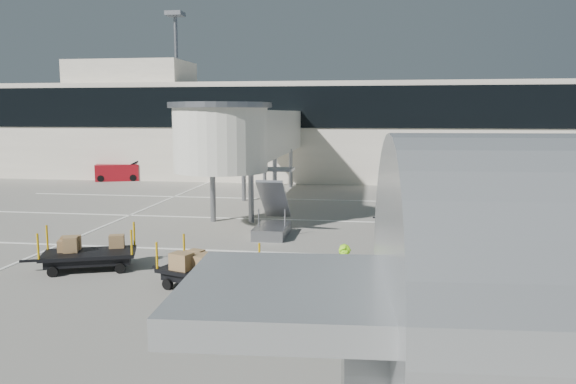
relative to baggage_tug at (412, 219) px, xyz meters
name	(u,v)px	position (x,y,z in m)	size (l,w,h in m)	color
ground	(286,267)	(-4.99, -7.38, -0.54)	(140.00, 140.00, 0.00)	#A29D91
lane_markings	(300,219)	(-5.66, 1.96, -0.53)	(40.00, 30.00, 0.02)	white
terminal	(334,130)	(-5.34, 22.56, 3.57)	(64.00, 12.11, 15.20)	#EEE4CD
jet_bridge	(250,135)	(-8.96, 4.89, 3.74)	(5.70, 20.40, 6.03)	white
baggage_tug	(412,219)	(0.00, 0.00, 0.00)	(2.51, 2.15, 1.49)	maroon
suitcase_cart	(412,218)	(0.03, 0.56, -0.07)	(3.31, 1.98, 1.27)	black
box_cart_near	(210,271)	(-6.99, -10.20, 0.03)	(3.85, 2.45, 1.49)	black
box_cart_far	(86,255)	(-11.96, -8.78, 0.01)	(3.95, 2.58, 1.53)	black
ground_worker	(345,280)	(-2.64, -11.94, 0.45)	(0.72, 0.47, 1.99)	#9CFF1A
minivan	(511,191)	(6.06, 6.94, 0.49)	(2.12, 4.60, 1.72)	silver
belt_loader	(118,172)	(-22.74, 16.63, 0.14)	(3.94, 2.55, 1.78)	maroon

